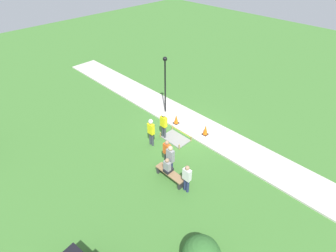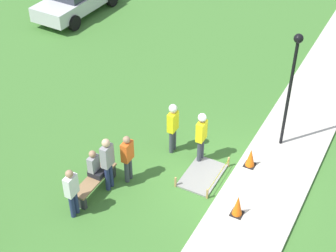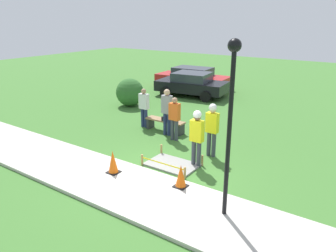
{
  "view_description": "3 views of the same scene",
  "coord_description": "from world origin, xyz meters",
  "px_view_note": "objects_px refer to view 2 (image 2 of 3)",
  "views": [
    {
      "loc": [
        -8.49,
        9.8,
        10.09
      ],
      "look_at": [
        0.13,
        1.21,
        1.12
      ],
      "focal_mm": 28.0,
      "sensor_mm": 36.0,
      "label": 1
    },
    {
      "loc": [
        -10.69,
        -3.74,
        10.81
      ],
      "look_at": [
        0.33,
        2.16,
        1.15
      ],
      "focal_mm": 55.0,
      "sensor_mm": 36.0,
      "label": 2
    },
    {
      "loc": [
        5.14,
        -7.02,
        4.45
      ],
      "look_at": [
        -0.66,
        1.39,
        1.02
      ],
      "focal_mm": 35.0,
      "sensor_mm": 36.0,
      "label": 3
    }
  ],
  "objects_px": {
    "worker_supervisor": "(201,133)",
    "lamppost_near": "(292,76)",
    "park_bench": "(95,182)",
    "bystander_in_orange_shirt": "(127,156)",
    "worker_assistant": "(173,124)",
    "traffic_cone_far_patch": "(251,158)",
    "person_seated_on_bench": "(95,166)",
    "bystander_in_white_shirt": "(108,161)",
    "traffic_cone_near_patch": "(238,206)",
    "bystander_in_gray_shirt": "(72,190)"
  },
  "relations": [
    {
      "from": "worker_supervisor",
      "to": "lamppost_near",
      "type": "distance_m",
      "value": 3.19
    },
    {
      "from": "park_bench",
      "to": "bystander_in_orange_shirt",
      "type": "distance_m",
      "value": 1.22
    },
    {
      "from": "worker_assistant",
      "to": "lamppost_near",
      "type": "xyz_separation_m",
      "value": [
        1.9,
        -2.99,
        1.6
      ]
    },
    {
      "from": "worker_supervisor",
      "to": "lamppost_near",
      "type": "bearing_deg",
      "value": -46.39
    },
    {
      "from": "traffic_cone_far_patch",
      "to": "worker_assistant",
      "type": "xyz_separation_m",
      "value": [
        -0.39,
        2.49,
        0.67
      ]
    },
    {
      "from": "person_seated_on_bench",
      "to": "worker_assistant",
      "type": "xyz_separation_m",
      "value": [
        2.55,
        -1.21,
        0.24
      ]
    },
    {
      "from": "park_bench",
      "to": "traffic_cone_far_patch",
      "type": "bearing_deg",
      "value": -49.89
    },
    {
      "from": "park_bench",
      "to": "worker_assistant",
      "type": "height_order",
      "value": "worker_assistant"
    },
    {
      "from": "worker_assistant",
      "to": "bystander_in_orange_shirt",
      "type": "distance_m",
      "value": 1.91
    },
    {
      "from": "park_bench",
      "to": "person_seated_on_bench",
      "type": "relative_size",
      "value": 1.92
    },
    {
      "from": "person_seated_on_bench",
      "to": "bystander_in_orange_shirt",
      "type": "distance_m",
      "value": 0.99
    },
    {
      "from": "bystander_in_orange_shirt",
      "to": "bystander_in_white_shirt",
      "type": "height_order",
      "value": "bystander_in_white_shirt"
    },
    {
      "from": "person_seated_on_bench",
      "to": "worker_assistant",
      "type": "distance_m",
      "value": 2.83
    },
    {
      "from": "traffic_cone_near_patch",
      "to": "lamppost_near",
      "type": "relative_size",
      "value": 0.17
    },
    {
      "from": "traffic_cone_far_patch",
      "to": "bystander_in_gray_shirt",
      "type": "relative_size",
      "value": 0.39
    },
    {
      "from": "worker_supervisor",
      "to": "bystander_in_white_shirt",
      "type": "relative_size",
      "value": 0.99
    },
    {
      "from": "worker_assistant",
      "to": "bystander_in_orange_shirt",
      "type": "relative_size",
      "value": 1.09
    },
    {
      "from": "traffic_cone_near_patch",
      "to": "person_seated_on_bench",
      "type": "distance_m",
      "value": 4.23
    },
    {
      "from": "traffic_cone_far_patch",
      "to": "bystander_in_orange_shirt",
      "type": "height_order",
      "value": "bystander_in_orange_shirt"
    },
    {
      "from": "lamppost_near",
      "to": "worker_assistant",
      "type": "bearing_deg",
      "value": 122.44
    },
    {
      "from": "bystander_in_orange_shirt",
      "to": "bystander_in_white_shirt",
      "type": "bearing_deg",
      "value": 150.65
    },
    {
      "from": "bystander_in_orange_shirt",
      "to": "worker_assistant",
      "type": "bearing_deg",
      "value": -16.36
    },
    {
      "from": "traffic_cone_far_patch",
      "to": "park_bench",
      "type": "height_order",
      "value": "traffic_cone_far_patch"
    },
    {
      "from": "worker_supervisor",
      "to": "worker_assistant",
      "type": "distance_m",
      "value": 0.99
    },
    {
      "from": "traffic_cone_far_patch",
      "to": "bystander_in_orange_shirt",
      "type": "xyz_separation_m",
      "value": [
        -2.21,
        3.03,
        0.52
      ]
    },
    {
      "from": "traffic_cone_near_patch",
      "to": "park_bench",
      "type": "bearing_deg",
      "value": 103.87
    },
    {
      "from": "traffic_cone_far_patch",
      "to": "park_bench",
      "type": "xyz_separation_m",
      "value": [
        -3.08,
        3.65,
        -0.07
      ]
    },
    {
      "from": "bystander_in_orange_shirt",
      "to": "lamppost_near",
      "type": "height_order",
      "value": "lamppost_near"
    },
    {
      "from": "bystander_in_gray_shirt",
      "to": "worker_assistant",
      "type": "bearing_deg",
      "value": -16.71
    },
    {
      "from": "bystander_in_gray_shirt",
      "to": "worker_supervisor",
      "type": "bearing_deg",
      "value": -29.48
    },
    {
      "from": "park_bench",
      "to": "worker_assistant",
      "type": "xyz_separation_m",
      "value": [
        2.69,
        -1.16,
        0.74
      ]
    },
    {
      "from": "traffic_cone_near_patch",
      "to": "bystander_in_orange_shirt",
      "type": "xyz_separation_m",
      "value": [
        -0.14,
        3.45,
        0.5
      ]
    },
    {
      "from": "bystander_in_gray_shirt",
      "to": "bystander_in_orange_shirt",
      "type": "bearing_deg",
      "value": -17.04
    },
    {
      "from": "park_bench",
      "to": "worker_assistant",
      "type": "distance_m",
      "value": 3.02
    },
    {
      "from": "traffic_cone_far_patch",
      "to": "person_seated_on_bench",
      "type": "bearing_deg",
      "value": 128.46
    },
    {
      "from": "person_seated_on_bench",
      "to": "worker_assistant",
      "type": "height_order",
      "value": "worker_assistant"
    },
    {
      "from": "park_bench",
      "to": "traffic_cone_near_patch",
      "type": "bearing_deg",
      "value": -76.13
    },
    {
      "from": "bystander_in_orange_shirt",
      "to": "bystander_in_gray_shirt",
      "type": "xyz_separation_m",
      "value": [
        -1.91,
        0.59,
        -0.01
      ]
    },
    {
      "from": "traffic_cone_near_patch",
      "to": "worker_supervisor",
      "type": "bearing_deg",
      "value": 48.93
    },
    {
      "from": "lamppost_near",
      "to": "bystander_in_gray_shirt",
      "type": "bearing_deg",
      "value": 143.9
    },
    {
      "from": "worker_assistant",
      "to": "lamppost_near",
      "type": "distance_m",
      "value": 3.89
    },
    {
      "from": "worker_supervisor",
      "to": "person_seated_on_bench",
      "type": "bearing_deg",
      "value": 139.23
    },
    {
      "from": "traffic_cone_far_patch",
      "to": "bystander_in_white_shirt",
      "type": "distance_m",
      "value": 4.39
    },
    {
      "from": "bystander_in_white_shirt",
      "to": "lamppost_near",
      "type": "xyz_separation_m",
      "value": [
        4.29,
        -3.84,
        1.63
      ]
    },
    {
      "from": "traffic_cone_far_patch",
      "to": "bystander_in_gray_shirt",
      "type": "distance_m",
      "value": 5.51
    },
    {
      "from": "traffic_cone_near_patch",
      "to": "person_seated_on_bench",
      "type": "height_order",
      "value": "person_seated_on_bench"
    },
    {
      "from": "worker_assistant",
      "to": "bystander_in_white_shirt",
      "type": "bearing_deg",
      "value": 160.37
    },
    {
      "from": "traffic_cone_near_patch",
      "to": "lamppost_near",
      "type": "xyz_separation_m",
      "value": [
        3.58,
        -0.08,
        2.25
      ]
    },
    {
      "from": "traffic_cone_near_patch",
      "to": "bystander_in_orange_shirt",
      "type": "height_order",
      "value": "bystander_in_orange_shirt"
    },
    {
      "from": "worker_assistant",
      "to": "traffic_cone_far_patch",
      "type": "bearing_deg",
      "value": -81.15
    }
  ]
}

